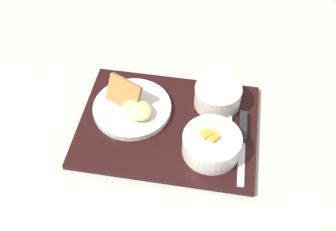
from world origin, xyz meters
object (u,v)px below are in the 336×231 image
object	(u,v)px
bowl_salad	(212,143)
knife	(243,133)
spoon	(230,143)
bowl_soup	(218,95)
plate_main	(132,107)

from	to	relation	value
bowl_salad	knife	bearing A→B (deg)	-139.46
spoon	knife	bearing A→B (deg)	135.60
bowl_salad	bowl_soup	world-z (taller)	bowl_salad
plate_main	spoon	distance (m)	0.24
bowl_soup	spoon	xyz separation A→B (m)	(-0.04, 0.12, -0.03)
bowl_soup	knife	world-z (taller)	bowl_soup
knife	bowl_salad	bearing A→B (deg)	-50.92
plate_main	spoon	world-z (taller)	plate_main
plate_main	spoon	xyz separation A→B (m)	(-0.24, 0.06, -0.01)
bowl_salad	plate_main	size ratio (longest dim) A/B	0.69
bowl_soup	knife	bearing A→B (deg)	127.89
bowl_soup	spoon	distance (m)	0.13
knife	plate_main	bearing A→B (deg)	-97.54
bowl_salad	plate_main	world-z (taller)	plate_main
plate_main	knife	world-z (taller)	plate_main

